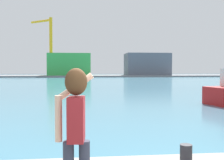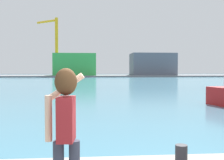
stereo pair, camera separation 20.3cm
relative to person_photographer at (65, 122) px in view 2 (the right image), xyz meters
The scene contains 8 objects.
ground_plane 49.92m from the person_photographer, 88.74° to the left, with size 220.00×220.00×0.00m, color #334751.
harbor_water 51.92m from the person_photographer, 88.79° to the left, with size 140.00×100.00×0.02m, color teal.
far_shore_dock 91.90m from the person_photographer, 89.32° to the left, with size 140.00×20.00×0.51m, color gray.
person_photographer is the anchor object (origin of this frame).
harbor_bollard 2.54m from the person_photographer, 34.06° to the left, with size 0.22×0.22×0.35m, color black.
warehouse_left 91.13m from the person_photographer, 92.77° to the left, with size 14.00×11.75×7.30m, color green.
warehouse_right 94.79m from the person_photographer, 76.06° to the left, with size 15.23×9.78×7.66m, color slate.
port_crane 87.90m from the person_photographer, 97.09° to the left, with size 7.65×6.23×18.66m.
Camera 2 is at (-0.80, -3.33, 2.35)m, focal length 43.71 mm.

